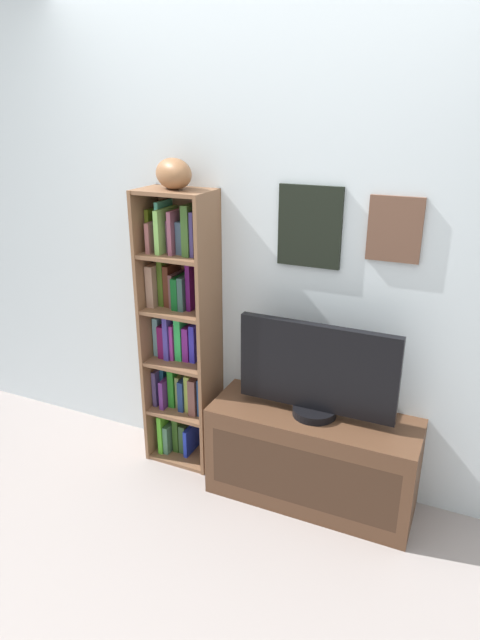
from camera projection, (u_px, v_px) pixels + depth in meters
name	position (u px, v px, depth m)	size (l,w,h in m)	color
ground	(170.00, 611.00, 2.30)	(5.20, 5.20, 0.04)	gray
back_wall	(275.00, 252.00, 2.79)	(4.80, 0.08, 2.52)	silver
bookshelf	(181.00, 334.00, 3.05)	(0.39, 0.27, 1.57)	brown
football	(174.00, 174.00, 2.70)	(0.25, 0.15, 0.15)	brown
tv_stand	(312.00, 457.00, 2.84)	(1.06, 0.38, 0.51)	#533522
television	(317.00, 372.00, 2.66)	(0.79, 0.22, 0.49)	black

